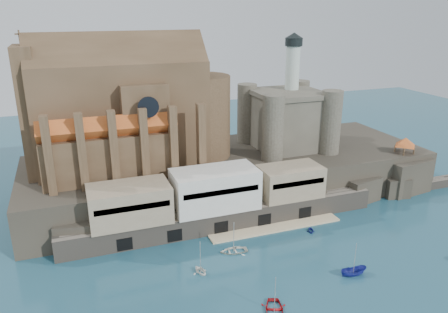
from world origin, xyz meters
TOP-DOWN VIEW (x-y plane):
  - ground at (0.00, 0.00)m, footprint 300.00×300.00m
  - promontory at (-0.19, 39.37)m, footprint 100.00×36.00m
  - quay at (-10.19, 23.07)m, footprint 70.00×12.00m
  - church at (-24.13, 41.85)m, footprint 47.00×25.93m
  - castle_keep at (16.08, 41.08)m, footprint 21.20×21.20m
  - rock_outcrop at (42.00, 25.84)m, footprint 14.50×10.50m
  - pavilion at (42.00, 26.00)m, footprint 6.40×6.40m
  - boat_0 at (-10.61, -6.70)m, footprint 4.35×2.70m
  - boat_2 at (7.10, -2.57)m, footprint 2.07×2.03m
  - boat_4 at (-18.31, 7.44)m, footprint 3.33×2.52m
  - boat_6 at (-10.10, 12.07)m, footprint 1.61×4.02m
  - boat_7 at (8.32, 14.00)m, footprint 2.57×2.04m

SIDE VIEW (x-z plane):
  - ground at x=0.00m, z-range 0.00..0.00m
  - boat_0 at x=-10.61m, z-range -2.94..2.94m
  - boat_2 at x=7.10m, z-range -2.45..2.45m
  - boat_4 at x=-18.31m, z-range -1.72..1.72m
  - boat_6 at x=-10.10m, z-range -2.74..2.74m
  - boat_7 at x=8.32m, z-range -1.30..1.30m
  - rock_outcrop at x=42.00m, z-range -0.33..8.37m
  - promontory at x=-0.19m, z-range -0.08..9.92m
  - quay at x=-10.19m, z-range -0.46..12.59m
  - pavilion at x=42.00m, z-range 10.03..15.43m
  - castle_keep at x=16.08m, z-range 3.66..32.96m
  - church at x=-24.13m, z-range 6.88..37.38m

